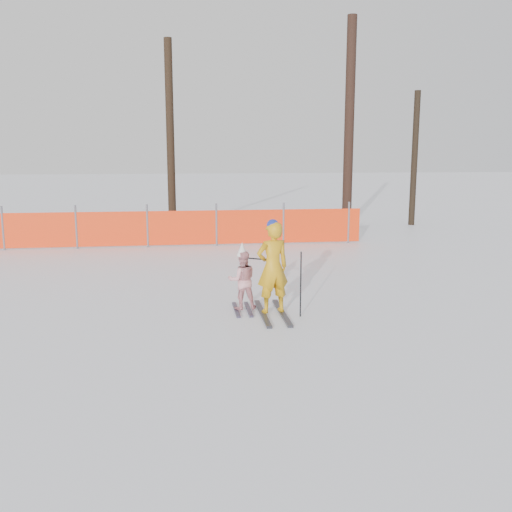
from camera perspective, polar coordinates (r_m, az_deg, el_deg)
The scene contains 6 objects.
ground at distance 9.52m, azimuth 0.38°, elevation -6.48°, with size 120.00×120.00×0.00m, color white.
adult at distance 9.69m, azimuth 1.67°, elevation -1.19°, with size 0.65×1.62×1.65m.
child at distance 9.98m, azimuth -1.39°, elevation -2.37°, with size 0.53×0.92×1.22m.
ski_poles at distance 9.66m, azimuth 3.50°, elevation -2.27°, with size 0.85×0.46×1.12m.
safety_fence at distance 16.90m, azimuth -13.67°, elevation 2.67°, with size 14.37×0.06×1.25m.
tree_trunks at distance 20.72m, azimuth 5.35°, elevation 12.09°, with size 9.18×0.64×7.38m.
Camera 1 is at (-1.21, -9.02, 2.79)m, focal length 40.00 mm.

